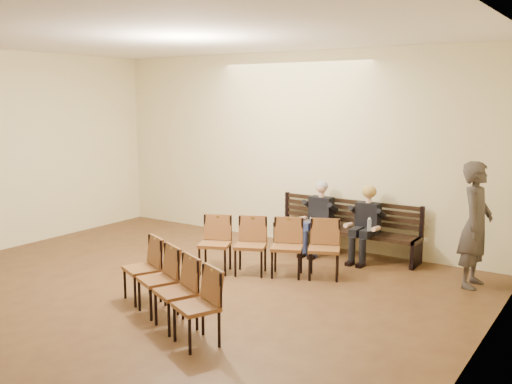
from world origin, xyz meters
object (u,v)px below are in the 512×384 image
bench (344,242)px  seated_man (318,219)px  water_bottle (369,232)px  laptop (316,222)px  bag (296,239)px  chair_row_front (269,247)px  seated_woman (365,227)px  passerby (476,215)px  chair_row_back (166,286)px

bench → seated_man: size_ratio=2.19×
water_bottle → laptop: bearing=174.0°
bench → seated_man: bearing=-164.7°
bench → laptop: bearing=-148.3°
bag → chair_row_front: bearing=-73.6°
laptop → chair_row_front: size_ratio=0.16×
seated_woman → chair_row_front: size_ratio=0.53×
bag → passerby: 3.42m
laptop → chair_row_back: size_ratio=0.17×
seated_man → bag: bearing=158.7°
seated_man → water_bottle: seated_man is taller
seated_woman → chair_row_front: (-0.92, -1.55, -0.12)m
laptop → chair_row_back: chair_row_back is taller
bag → chair_row_front: 1.87m
bench → chair_row_front: (-0.49, -1.67, 0.21)m
bench → chair_row_front: chair_row_front is taller
water_bottle → bag: size_ratio=0.66×
seated_woman → passerby: bearing=-11.5°
seated_woman → chair_row_back: bearing=-104.8°
seated_man → chair_row_back: (-0.12, -3.75, -0.17)m
chair_row_back → seated_woman: bearing=99.7°
bag → chair_row_front: (0.52, -1.77, 0.32)m
seated_man → bag: size_ratio=3.57×
seated_man → laptop: (0.02, -0.14, -0.02)m
seated_woman → water_bottle: (0.16, -0.24, -0.00)m
bench → bag: size_ratio=7.79×
bench → seated_man: 0.59m
seated_man → laptop: seated_man is taller
seated_woman → chair_row_back: seated_woman is taller
bench → seated_woman: seated_woman is taller
seated_man → passerby: (2.68, -0.37, 0.44)m
seated_woman → seated_man: bearing=180.0°
bag → chair_row_front: chair_row_front is taller
seated_man → chair_row_front: 1.55m
water_bottle → chair_row_back: 3.69m
laptop → seated_woman: bearing=22.5°
bench → laptop: size_ratio=7.48×
laptop → passerby: (2.65, -0.23, 0.46)m
passerby → chair_row_back: (-2.80, -3.38, -0.61)m
seated_woman → bag: 1.52m
bag → passerby: passerby is taller
seated_woman → chair_row_front: 1.80m
bench → bag: bench is taller
seated_man → seated_woman: 0.87m
bench → chair_row_front: size_ratio=1.22×
laptop → water_bottle: laptop is taller
laptop → water_bottle: (1.01, -0.11, -0.02)m
water_bottle → seated_man: bearing=166.7°
seated_man → seated_woman: seated_man is taller
bag → chair_row_front: size_ratio=0.16×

